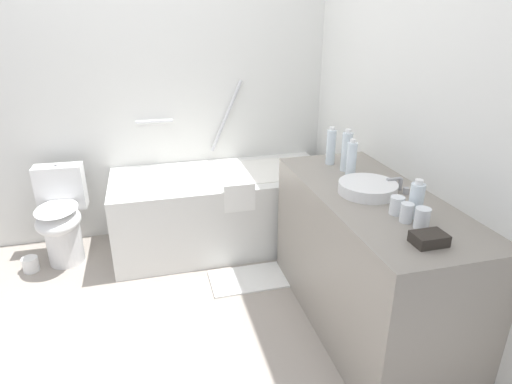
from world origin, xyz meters
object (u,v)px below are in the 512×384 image
water_bottle_3 (347,151)px  drinking_glass_0 (397,205)px  water_bottle_1 (331,147)px  water_bottle_2 (351,160)px  bath_mat (248,279)px  bathtub (223,207)px  drinking_glass_1 (422,218)px  toilet_paper_roll (31,264)px  toilet (61,218)px  amenity_basket (429,239)px  sink_basin (368,188)px  sink_faucet (399,184)px  drinking_glass_2 (407,213)px  water_bottle_0 (416,200)px

water_bottle_3 → drinking_glass_0: size_ratio=2.93×
water_bottle_1 → water_bottle_2: size_ratio=1.03×
bath_mat → water_bottle_1: bearing=-5.3°
bathtub → bath_mat: 0.66m
drinking_glass_1 → bath_mat: drinking_glass_1 is taller
water_bottle_3 → water_bottle_2: bearing=-104.1°
drinking_glass_1 → toilet_paper_roll: drinking_glass_1 is taller
water_bottle_2 → toilet: bearing=152.5°
bathtub → amenity_basket: (0.58, -1.70, 0.54)m
sink_basin → sink_faucet: bearing=0.0°
water_bottle_2 → drinking_glass_0: water_bottle_2 is taller
drinking_glass_0 → amenity_basket: 0.30m
bathtub → water_bottle_1: bathtub is taller
toilet → bath_mat: 1.44m
drinking_glass_1 → drinking_glass_2: (-0.03, 0.07, -0.00)m
bathtub → water_bottle_1: (0.60, -0.63, 0.63)m
bathtub → amenity_basket: bearing=-71.3°
drinking_glass_0 → sink_basin: bearing=91.9°
drinking_glass_2 → bath_mat: (-0.54, 0.91, -0.87)m
drinking_glass_2 → bath_mat: size_ratio=0.18×
water_bottle_1 → toilet_paper_roll: water_bottle_1 is taller
sink_faucet → water_bottle_0: water_bottle_0 is taller
water_bottle_3 → drinking_glass_1: 0.80m
sink_basin → sink_faucet: size_ratio=2.06×
drinking_glass_0 → toilet: bearing=141.2°
sink_basin → drinking_glass_0: 0.27m
water_bottle_1 → toilet_paper_roll: 2.29m
sink_basin → water_bottle_2: (0.01, 0.24, 0.08)m
sink_faucet → bath_mat: (-0.72, 0.56, -0.85)m
bath_mat → drinking_glass_2: bearing=-59.5°
drinking_glass_0 → drinking_glass_1: bearing=-80.4°
drinking_glass_0 → amenity_basket: (-0.03, -0.30, -0.02)m
bath_mat → toilet_paper_roll: (-1.49, 0.51, 0.05)m
sink_basin → sink_faucet: sink_faucet is taller
drinking_glass_1 → water_bottle_1: bearing=91.8°
water_bottle_3 → drinking_glass_1: (-0.01, -0.80, -0.07)m
water_bottle_0 → toilet_paper_roll: size_ratio=1.71×
amenity_basket → bathtub: bearing=108.7°
toilet → water_bottle_1: size_ratio=2.93×
bathtub → amenity_basket: bathtub is taller
sink_basin → drinking_glass_2: size_ratio=3.42×
toilet → bath_mat: bearing=66.1°
water_bottle_0 → water_bottle_2: 0.56m
water_bottle_3 → drinking_glass_0: (-0.04, -0.64, -0.08)m
drinking_glass_0 → drinking_glass_2: drinking_glass_2 is taller
drinking_glass_2 → bath_mat: drinking_glass_2 is taller
sink_faucet → amenity_basket: 0.60m
toilet → amenity_basket: size_ratio=5.09×
sink_basin → water_bottle_1: bearing=89.3°
water_bottle_2 → drinking_glass_2: bearing=-90.7°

